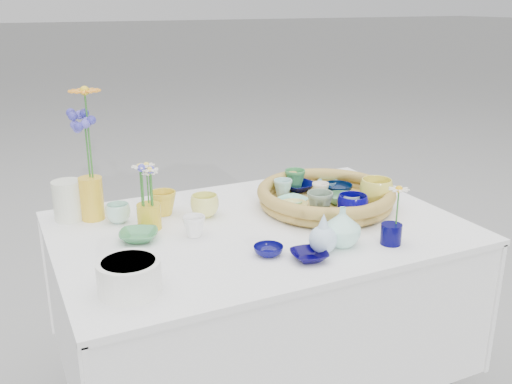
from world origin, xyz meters
name	(u,v)px	position (x,y,z in m)	size (l,w,h in m)	color
wicker_tray	(326,197)	(0.28, 0.05, 0.80)	(0.47, 0.47, 0.08)	olive
tray_ceramic_0	(298,186)	(0.26, 0.21, 0.80)	(0.12, 0.12, 0.03)	#020542
tray_ceramic_1	(338,189)	(0.37, 0.11, 0.80)	(0.10, 0.10, 0.03)	black
tray_ceramic_2	(376,191)	(0.43, -0.04, 0.83)	(0.11, 0.11, 0.09)	#E7DA4F
tray_ceramic_3	(341,199)	(0.32, 0.02, 0.80)	(0.10, 0.10, 0.03)	#4E875C
tray_ceramic_4	(320,204)	(0.19, -0.05, 0.82)	(0.08, 0.08, 0.08)	slate
tray_ceramic_5	(293,201)	(0.17, 0.08, 0.79)	(0.09, 0.09, 0.02)	#8ADCBC
tray_ceramic_6	(283,188)	(0.18, 0.17, 0.81)	(0.07, 0.07, 0.06)	#A0CFC8
tray_ceramic_7	(320,191)	(0.29, 0.09, 0.81)	(0.06, 0.06, 0.06)	silver
tray_ceramic_8	(328,184)	(0.38, 0.19, 0.79)	(0.08, 0.08, 0.02)	#8FCCDF
tray_ceramic_9	(352,207)	(0.28, -0.12, 0.82)	(0.10, 0.10, 0.08)	#050165
tray_ceramic_10	(294,207)	(0.14, 0.02, 0.80)	(0.09, 0.09, 0.03)	#F5DC81
tray_ceramic_11	(351,203)	(0.31, -0.06, 0.81)	(0.08, 0.08, 0.06)	#A8D2C2
tray_ceramic_12	(295,179)	(0.26, 0.23, 0.82)	(0.08, 0.08, 0.07)	#358245
loose_ceramic_0	(163,203)	(-0.25, 0.22, 0.81)	(0.09, 0.09, 0.08)	gold
loose_ceramic_1	(205,206)	(-0.13, 0.15, 0.80)	(0.09, 0.09, 0.07)	#EBEA76
loose_ceramic_2	(139,236)	(-0.38, 0.05, 0.78)	(0.11, 0.11, 0.03)	#418D55
loose_ceramic_3	(194,226)	(-0.22, 0.00, 0.80)	(0.07, 0.07, 0.06)	white
loose_ceramic_4	(268,250)	(-0.07, -0.21, 0.78)	(0.08, 0.08, 0.03)	#08074D
loose_ceramic_5	(118,213)	(-0.40, 0.22, 0.80)	(0.08, 0.08, 0.06)	silver
loose_ceramic_6	(309,256)	(0.01, -0.29, 0.78)	(0.10, 0.10, 0.02)	#040033
fluted_bowl	(129,276)	(-0.47, -0.26, 0.81)	(0.16, 0.16, 0.08)	white
bud_vase_paleblue	(323,233)	(0.07, -0.27, 0.83)	(0.08, 0.08, 0.12)	silver
bud_vase_seafoam	(342,226)	(0.15, -0.24, 0.82)	(0.11, 0.11, 0.12)	#AFEFDA
bud_vase_cobalt	(391,234)	(0.29, -0.30, 0.80)	(0.06, 0.06, 0.06)	#03013D
single_daisy	(398,207)	(0.30, -0.30, 0.88)	(0.07, 0.07, 0.13)	white
tall_vase_yellow	(92,198)	(-0.47, 0.28, 0.84)	(0.08, 0.08, 0.14)	gold
gerbera	(89,135)	(-0.46, 0.28, 1.04)	(0.11, 0.11, 0.30)	orange
hydrangea	(87,150)	(-0.46, 0.29, 1.00)	(0.07, 0.07, 0.25)	#3633A2
white_pitcher	(68,200)	(-0.53, 0.31, 0.83)	(0.14, 0.10, 0.13)	silver
daisy_cup	(149,216)	(-0.32, 0.12, 0.81)	(0.08, 0.08, 0.08)	gold
daisy_posy	(146,181)	(-0.33, 0.11, 0.92)	(0.08, 0.08, 0.16)	white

